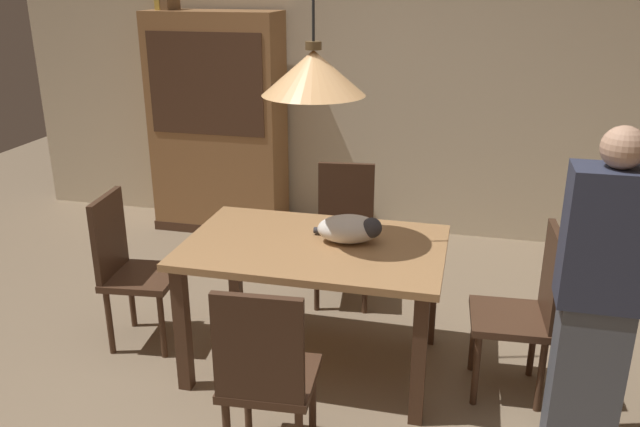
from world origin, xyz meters
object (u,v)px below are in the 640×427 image
object	(u,v)px
chair_left_side	(129,264)
pendant_lamp	(314,72)
hutch_bookcase	(218,128)
dining_table	(314,261)
person_standing	(598,302)
cat_sleeping	(351,229)
chair_far_back	(345,227)
chair_near_front	(266,372)
chair_right_side	(527,306)

from	to	relation	value
chair_left_side	pendant_lamp	bearing A→B (deg)	0.42
chair_left_side	hutch_bookcase	world-z (taller)	hutch_bookcase
dining_table	person_standing	bearing A→B (deg)	-16.41
dining_table	cat_sleeping	bearing A→B (deg)	20.19
chair_far_back	pendant_lamp	world-z (taller)	pendant_lamp
dining_table	chair_left_side	size ratio (longest dim) A/B	1.51
chair_left_side	chair_near_front	xyz separation A→B (m)	(1.13, -0.87, 0.00)
dining_table	chair_left_side	xyz separation A→B (m)	(-1.13, -0.01, -0.14)
chair_near_front	person_standing	world-z (taller)	person_standing
pendant_lamp	hutch_bookcase	size ratio (longest dim) A/B	0.70
chair_near_front	chair_left_side	bearing A→B (deg)	142.49
chair_far_back	cat_sleeping	distance (m)	0.89
chair_left_side	cat_sleeping	bearing A→B (deg)	3.35
chair_far_back	chair_right_side	bearing A→B (deg)	-37.51
chair_near_front	dining_table	bearing A→B (deg)	90.35
chair_far_back	pendant_lamp	bearing A→B (deg)	-89.40
chair_near_front	cat_sleeping	bearing A→B (deg)	79.13
dining_table	chair_near_front	distance (m)	0.89
chair_right_side	cat_sleeping	world-z (taller)	chair_right_side
person_standing	dining_table	bearing A→B (deg)	163.59
chair_far_back	chair_near_front	xyz separation A→B (m)	(0.01, -1.76, 0.00)
chair_left_side	chair_far_back	bearing A→B (deg)	38.38
hutch_bookcase	person_standing	size ratio (longest dim) A/B	1.19
chair_right_side	chair_near_front	bearing A→B (deg)	-141.82
pendant_lamp	person_standing	world-z (taller)	pendant_lamp
chair_right_side	pendant_lamp	distance (m)	1.61
chair_near_front	hutch_bookcase	bearing A→B (deg)	115.33
chair_far_back	person_standing	distance (m)	1.90
chair_left_side	pendant_lamp	xyz separation A→B (m)	(1.13, 0.01, 1.15)
cat_sleeping	person_standing	world-z (taller)	person_standing
dining_table	chair_far_back	xyz separation A→B (m)	(-0.01, 0.88, -0.14)
chair_left_side	person_standing	xyz separation A→B (m)	(2.50, -0.40, 0.27)
person_standing	chair_near_front	bearing A→B (deg)	-160.86
chair_far_back	hutch_bookcase	size ratio (longest dim) A/B	0.50
hutch_bookcase	chair_left_side	bearing A→B (deg)	-84.20
dining_table	chair_right_side	distance (m)	1.14
chair_far_back	chair_right_side	world-z (taller)	same
pendant_lamp	hutch_bookcase	world-z (taller)	pendant_lamp
chair_far_back	chair_left_side	bearing A→B (deg)	-141.62
hutch_bookcase	person_standing	bearing A→B (deg)	-40.89
hutch_bookcase	chair_right_side	bearing A→B (deg)	-38.15
chair_near_front	cat_sleeping	xyz separation A→B (m)	(0.18, 0.95, 0.32)
chair_right_side	chair_left_side	size ratio (longest dim) A/B	1.00
chair_left_side	person_standing	size ratio (longest dim) A/B	0.60
chair_right_side	chair_left_side	xyz separation A→B (m)	(-2.26, -0.01, 0.00)
pendant_lamp	hutch_bookcase	xyz separation A→B (m)	(-1.32, 1.93, -0.77)
dining_table	hutch_bookcase	size ratio (longest dim) A/B	0.76
chair_right_side	cat_sleeping	bearing A→B (deg)	176.10
chair_near_front	pendant_lamp	xyz separation A→B (m)	(-0.01, 0.88, 1.15)
chair_right_side	hutch_bookcase	bearing A→B (deg)	141.85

